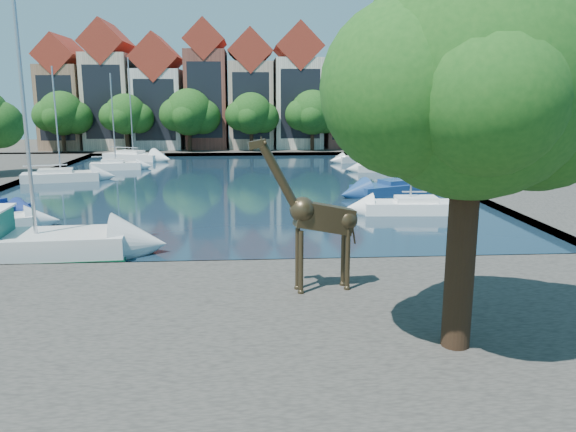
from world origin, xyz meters
name	(u,v)px	position (x,y,z in m)	size (l,w,h in m)	color
ground	(211,271)	(0.00, 0.00, 0.00)	(160.00, 160.00, 0.00)	#38332B
water_basin	(230,185)	(0.00, 24.00, 0.04)	(38.00, 50.00, 0.08)	black
near_quay	(195,332)	(0.00, -7.00, 0.25)	(50.00, 14.00, 0.50)	#45423C
far_quay	(237,149)	(0.00, 56.00, 0.25)	(60.00, 16.00, 0.50)	#45423C
right_quay	(515,180)	(25.00, 24.00, 0.25)	(14.00, 52.00, 0.50)	#45423C
plane_tree	(476,86)	(7.62, -9.01, 7.67)	(8.32, 6.40, 10.62)	#332114
townhouse_west_end	(66,97)	(-23.00, 55.99, 7.36)	(5.44, 9.18, 14.93)	#8E694D
townhouse_west_mid	(111,91)	(-17.00, 55.99, 8.23)	(5.94, 9.18, 16.79)	#C1AF94
townhouse_west_inner	(159,97)	(-10.50, 55.99, 7.35)	(6.43, 9.18, 15.15)	silver
townhouse_center	(207,90)	(-4.00, 55.99, 8.36)	(5.44, 9.18, 16.93)	brown
townhouse_east_inner	(251,95)	(2.00, 55.99, 7.73)	(5.94, 9.18, 15.79)	tan
townhouse_east_mid	(298,92)	(8.50, 55.99, 8.10)	(6.43, 9.18, 16.65)	beige
townhouse_east_end	(344,99)	(15.00, 55.99, 7.11)	(5.44, 9.18, 14.43)	brown
far_tree_far_west	(62,115)	(-21.90, 50.49, 5.18)	(7.28, 5.60, 7.68)	#332114
far_tree_west	(127,116)	(-13.91, 50.49, 5.08)	(6.76, 5.20, 7.36)	#332114
far_tree_mid_west	(190,114)	(-5.89, 50.49, 5.29)	(7.80, 6.00, 8.00)	#332114
far_tree_mid_east	(252,115)	(2.10, 50.49, 5.13)	(7.02, 5.40, 7.52)	#332114
far_tree_east	(313,114)	(10.11, 50.49, 5.24)	(7.54, 5.80, 7.84)	#332114
far_tree_far_east	(374,115)	(18.09, 50.49, 5.08)	(6.76, 5.20, 7.36)	#332114
giraffe_statue	(316,217)	(4.10, -4.08, 3.21)	(3.86, 1.05, 5.51)	#382D1C
sailboat_left_c	(61,174)	(-15.00, 27.19, 0.68)	(6.79, 3.64, 9.92)	silver
sailboat_left_d	(116,164)	(-12.00, 35.07, 0.67)	(5.20, 2.49, 9.64)	white
sailboat_left_e	(133,155)	(-12.00, 44.00, 0.69)	(7.40, 5.15, 11.77)	white
sailboat_right_a	(410,204)	(12.00, 11.31, 0.66)	(6.06, 2.42, 9.52)	white
sailboat_right_b	(395,186)	(12.93, 18.74, 0.70)	(7.27, 4.98, 13.74)	navy
sailboat_right_c	(381,166)	(14.92, 31.80, 0.62)	(4.98, 1.86, 8.93)	silver
sailboat_right_d	(359,157)	(14.31, 40.36, 0.63)	(5.44, 3.19, 8.66)	silver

